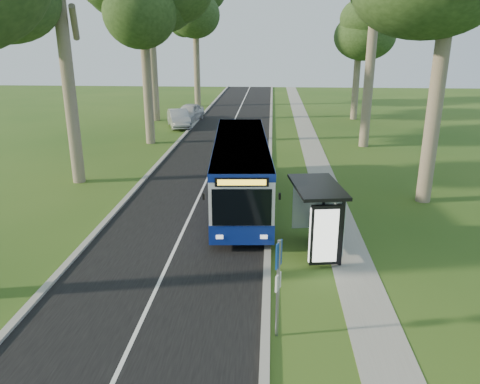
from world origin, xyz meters
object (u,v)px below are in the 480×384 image
object	(u,v)px
bus_shelter	(321,209)
car_silver	(179,118)
bus	(241,170)
bus_stop_sign	(278,278)
car_white	(189,112)
litter_bin	(307,185)

from	to	relation	value
bus_shelter	car_silver	bearing A→B (deg)	103.21
bus_shelter	car_silver	world-z (taller)	bus_shelter
bus	bus_stop_sign	xyz separation A→B (m)	(1.66, -10.65, 0.14)
bus	bus_shelter	size ratio (longest dim) A/B	3.63
bus_shelter	car_silver	size ratio (longest dim) A/B	0.69
car_white	car_silver	distance (m)	3.23
bus_stop_sign	bus_shelter	size ratio (longest dim) A/B	0.87
bus_shelter	litter_bin	size ratio (longest dim) A/B	3.03
bus	car_white	world-z (taller)	bus
bus_stop_sign	bus_shelter	bearing A→B (deg)	92.45
bus	bus_stop_sign	size ratio (longest dim) A/B	4.18
litter_bin	car_silver	world-z (taller)	car_silver
bus	car_silver	xyz separation A→B (m)	(-6.77, 19.37, -0.82)
car_white	car_silver	size ratio (longest dim) A/B	1.03
bus_shelter	car_white	xyz separation A→B (m)	(-9.65, 28.28, -1.01)
litter_bin	bus_shelter	bearing A→B (deg)	-90.03
bus	litter_bin	bearing A→B (deg)	15.82
bus_stop_sign	car_white	world-z (taller)	bus_stop_sign
car_silver	litter_bin	bearing A→B (deg)	-79.51
bus	bus_shelter	xyz separation A→B (m)	(3.24, -5.71, 0.24)
bus	bus_stop_sign	bearing A→B (deg)	-85.21
bus_shelter	car_white	distance (m)	29.90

